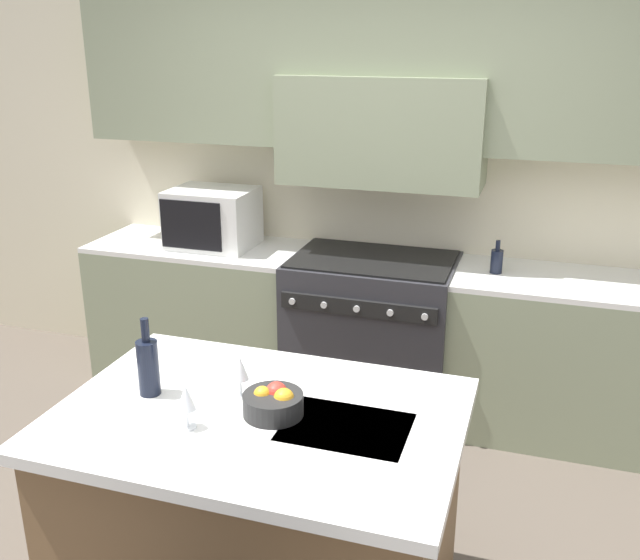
{
  "coord_description": "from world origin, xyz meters",
  "views": [
    {
      "loc": [
        0.91,
        -2.13,
        2.17
      ],
      "look_at": [
        0.01,
        0.66,
        1.15
      ],
      "focal_mm": 40.0,
      "sensor_mm": 36.0,
      "label": 1
    }
  ],
  "objects": [
    {
      "name": "back_cabinetry",
      "position": [
        0.0,
        1.95,
        1.6
      ],
      "size": [
        10.0,
        0.46,
        2.7
      ],
      "color": "beige",
      "rests_on": "ground_plane"
    },
    {
      "name": "back_counter",
      "position": [
        -0.0,
        1.7,
        0.46
      ],
      "size": [
        3.59,
        0.62,
        0.92
      ],
      "color": "gray",
      "rests_on": "ground_plane"
    },
    {
      "name": "range_stove",
      "position": [
        -0.0,
        1.68,
        0.47
      ],
      "size": [
        0.95,
        0.7,
        0.94
      ],
      "color": "#2D2D33",
      "rests_on": "ground_plane"
    },
    {
      "name": "microwave",
      "position": [
        -1.02,
        1.7,
        1.1
      ],
      "size": [
        0.5,
        0.41,
        0.35
      ],
      "color": "silver",
      "rests_on": "back_counter"
    },
    {
      "name": "kitchen_island",
      "position": [
        0.02,
        -0.08,
        0.45
      ],
      "size": [
        1.43,
        1.0,
        0.9
      ],
      "color": "brown",
      "rests_on": "ground_plane"
    },
    {
      "name": "wine_bottle",
      "position": [
        -0.42,
        -0.07,
        1.01
      ],
      "size": [
        0.08,
        0.08,
        0.3
      ],
      "color": "black",
      "rests_on": "kitchen_island"
    },
    {
      "name": "wine_glass_near",
      "position": [
        -0.17,
        -0.25,
        1.01
      ],
      "size": [
        0.07,
        0.07,
        0.16
      ],
      "color": "white",
      "rests_on": "kitchen_island"
    },
    {
      "name": "wine_glass_far",
      "position": [
        -0.09,
        0.01,
        1.01
      ],
      "size": [
        0.07,
        0.07,
        0.16
      ],
      "color": "white",
      "rests_on": "kitchen_island"
    },
    {
      "name": "fruit_bowl",
      "position": [
        0.08,
        -0.07,
        0.95
      ],
      "size": [
        0.21,
        0.21,
        0.11
      ],
      "color": "black",
      "rests_on": "kitchen_island"
    },
    {
      "name": "oil_bottle_on_counter",
      "position": [
        0.69,
        1.7,
        0.99
      ],
      "size": [
        0.07,
        0.07,
        0.18
      ],
      "color": "black",
      "rests_on": "back_counter"
    }
  ]
}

